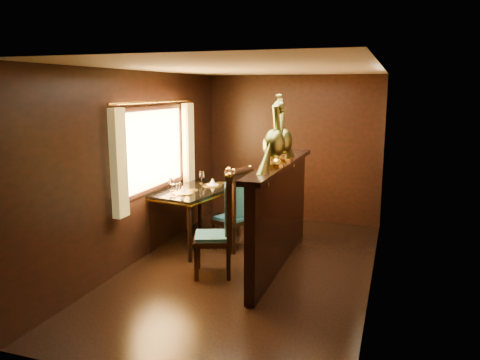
% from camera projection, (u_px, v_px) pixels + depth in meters
% --- Properties ---
extents(ground, '(5.00, 5.00, 0.00)m').
position_uv_depth(ground, '(249.00, 270.00, 5.96)').
color(ground, black).
rests_on(ground, ground).
extents(room_shell, '(3.04, 5.04, 2.52)m').
position_uv_depth(room_shell, '(243.00, 146.00, 5.70)').
color(room_shell, black).
rests_on(room_shell, ground).
extents(partition, '(0.26, 2.70, 1.36)m').
position_uv_depth(partition, '(280.00, 212.00, 6.00)').
color(partition, black).
rests_on(partition, ground).
extents(dining_table, '(1.11, 1.55, 1.04)m').
position_uv_depth(dining_table, '(195.00, 194.00, 6.80)').
color(dining_table, black).
rests_on(dining_table, ground).
extents(chair_left, '(0.62, 0.63, 1.32)m').
position_uv_depth(chair_left, '(223.00, 221.00, 5.69)').
color(chair_left, black).
rests_on(chair_left, ground).
extents(chair_right, '(0.57, 0.59, 1.22)m').
position_uv_depth(chair_right, '(238.00, 207.00, 6.57)').
color(chair_right, black).
rests_on(chair_right, ground).
extents(peacock_left, '(0.27, 0.71, 0.84)m').
position_uv_depth(peacock_left, '(274.00, 131.00, 5.46)').
color(peacock_left, '#184A29').
rests_on(peacock_left, partition).
extents(peacock_right, '(0.25, 0.66, 0.79)m').
position_uv_depth(peacock_right, '(283.00, 130.00, 5.89)').
color(peacock_right, '#184A29').
rests_on(peacock_right, partition).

